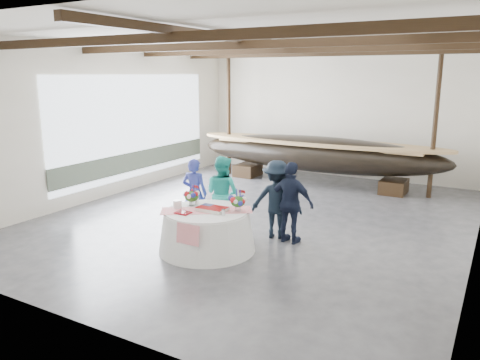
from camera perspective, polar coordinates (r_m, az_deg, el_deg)
The scene contains 14 objects.
floor at distance 12.15m, azimuth 2.39°, elevation -4.57°, with size 10.00×12.00×0.01m, color #3D3D42.
wall_back at distance 17.21m, azimuth 11.76°, elevation 7.95°, with size 10.00×0.02×4.50m, color silver.
wall_front at distance 6.97m, azimuth -20.71°, elevation 0.58°, with size 10.00×0.02×4.50m, color silver.
wall_left at distance 14.64m, azimuth -15.32°, elevation 6.96°, with size 0.02×12.00×4.50m, color silver.
ceiling at distance 11.63m, azimuth 2.60°, elevation 17.10°, with size 10.00×12.00×0.01m, color white.
pavilion_structure at distance 12.28m, azimuth 4.24°, elevation 14.53°, with size 9.80×11.76×4.50m.
open_bay at distance 15.37m, azimuth -12.46°, elevation 5.78°, with size 0.03×7.00×3.20m.
longboat_display at distance 15.80m, azimuth 9.23°, elevation 3.19°, with size 8.62×1.72×1.62m.
banquet_table at distance 9.85m, azimuth -4.05°, elevation -6.14°, with size 2.03×2.03×0.87m.
tabletop_items at distance 9.81m, azimuth -3.67°, elevation -2.67°, with size 1.86×1.49×0.40m.
guest_woman_blue at distance 11.20m, azimuth -5.56°, elevation -1.63°, with size 0.62×0.40×1.69m, color navy.
guest_woman_teal at distance 10.93m, azimuth -2.17°, elevation -1.67°, with size 0.87×0.68×1.79m, color #22B1A3.
guest_man_left at distance 10.51m, azimuth 4.49°, elevation -2.37°, with size 1.14×0.66×1.77m, color black.
guest_man_right at distance 10.19m, azimuth 6.26°, elevation -2.80°, with size 1.05×0.44×1.80m, color black.
Camera 1 is at (5.29, -10.32, 3.63)m, focal length 35.00 mm.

